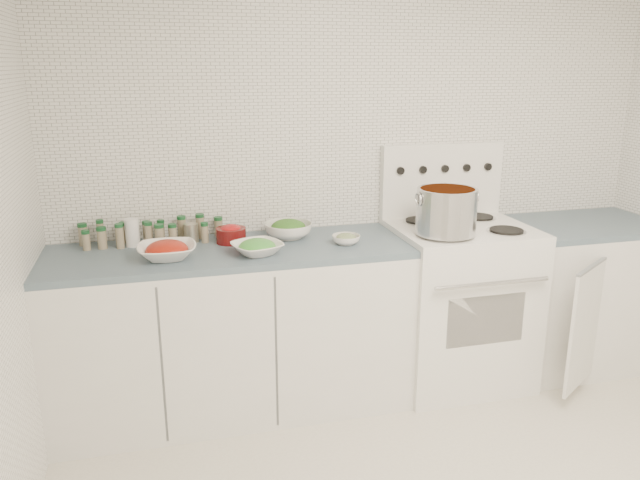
{
  "coord_description": "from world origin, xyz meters",
  "views": [
    {
      "loc": [
        -1.16,
        -1.89,
        1.82
      ],
      "look_at": [
        -0.36,
        1.14,
        0.93
      ],
      "focal_mm": 35.0,
      "sensor_mm": 36.0,
      "label": 1
    }
  ],
  "objects": [
    {
      "name": "room_walls",
      "position": [
        0.0,
        0.0,
        1.56
      ],
      "size": [
        3.54,
        3.04,
        2.52
      ],
      "color": "white",
      "rests_on": "ground"
    },
    {
      "name": "counter_left",
      "position": [
        -0.82,
        1.19,
        0.45
      ],
      "size": [
        1.85,
        0.62,
        0.9
      ],
      "color": "white",
      "rests_on": "ground"
    },
    {
      "name": "stove",
      "position": [
        0.48,
        1.19,
        0.5
      ],
      "size": [
        0.76,
        0.7,
        1.36
      ],
      "color": "white",
      "rests_on": "ground"
    },
    {
      "name": "counter_right",
      "position": [
        1.3,
        1.19,
        0.45
      ],
      "size": [
        0.89,
        0.85,
        0.9
      ],
      "color": "white",
      "rests_on": "ground"
    },
    {
      "name": "stock_pot",
      "position": [
        0.3,
        1.03,
        1.08
      ],
      "size": [
        0.34,
        0.32,
        0.24
      ],
      "rotation": [
        0.0,
        0.0,
        0.07
      ],
      "color": "silver",
      "rests_on": "stove"
    },
    {
      "name": "bowl_tomato",
      "position": [
        -1.14,
        1.1,
        0.94
      ],
      "size": [
        0.29,
        0.29,
        0.1
      ],
      "color": "white",
      "rests_on": "counter_left"
    },
    {
      "name": "bowl_snowpea",
      "position": [
        -0.7,
        1.06,
        0.93
      ],
      "size": [
        0.31,
        0.31,
        0.08
      ],
      "color": "white",
      "rests_on": "counter_left"
    },
    {
      "name": "bowl_broccoli",
      "position": [
        -0.49,
        1.32,
        0.95
      ],
      "size": [
        0.3,
        0.3,
        0.1
      ],
      "color": "white",
      "rests_on": "counter_left"
    },
    {
      "name": "bowl_zucchini",
      "position": [
        -0.22,
        1.12,
        0.93
      ],
      "size": [
        0.2,
        0.2,
        0.06
      ],
      "color": "white",
      "rests_on": "counter_left"
    },
    {
      "name": "bowl_pepper",
      "position": [
        -0.8,
        1.3,
        0.95
      ],
      "size": [
        0.16,
        0.16,
        0.1
      ],
      "color": "#550E0F",
      "rests_on": "counter_left"
    },
    {
      "name": "salt_canister",
      "position": [
        -1.31,
        1.37,
        0.97
      ],
      "size": [
        0.09,
        0.09,
        0.15
      ],
      "primitive_type": "cylinder",
      "rotation": [
        0.0,
        0.0,
        -0.2
      ],
      "color": "white",
      "rests_on": "counter_left"
    },
    {
      "name": "tin_can",
      "position": [
        -1.01,
        1.37,
        0.95
      ],
      "size": [
        0.09,
        0.09,
        0.1
      ],
      "primitive_type": "cylinder",
      "rotation": [
        0.0,
        0.0,
        0.18
      ],
      "color": "#A59F8B",
      "rests_on": "counter_left"
    },
    {
      "name": "spice_cluster",
      "position": [
        -1.22,
        1.4,
        0.96
      ],
      "size": [
        0.75,
        0.16,
        0.14
      ],
      "color": "gray",
      "rests_on": "counter_left"
    }
  ]
}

